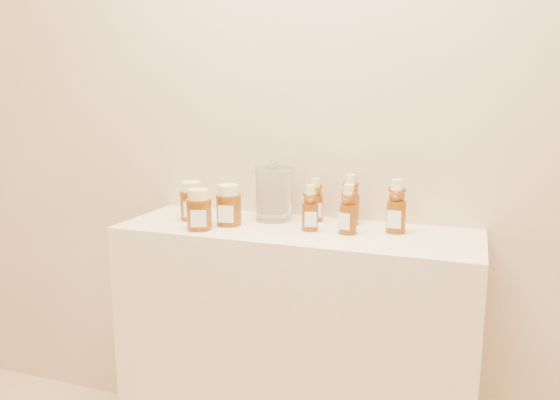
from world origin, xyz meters
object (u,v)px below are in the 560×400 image
at_px(display_table, 295,354).
at_px(glass_canister, 274,192).
at_px(honey_jar_left, 192,201).
at_px(bear_bottle_front_left, 310,205).
at_px(bear_bottle_back_left, 315,197).

height_order(display_table, glass_canister, glass_canister).
bearing_deg(glass_canister, honey_jar_left, -162.30).
relative_size(bear_bottle_front_left, glass_canister, 0.82).
bearing_deg(bear_bottle_back_left, display_table, -126.85).
distance_m(display_table, bear_bottle_back_left, 0.55).
relative_size(display_table, glass_canister, 5.84).
relative_size(bear_bottle_back_left, honey_jar_left, 1.27).
bearing_deg(honey_jar_left, glass_canister, -5.67).
xyz_separation_m(display_table, honey_jar_left, (-0.39, 0.00, 0.52)).
height_order(display_table, bear_bottle_back_left, bear_bottle_back_left).
bearing_deg(glass_canister, bear_bottle_front_left, -30.79).
relative_size(honey_jar_left, glass_canister, 0.66).
distance_m(bear_bottle_back_left, glass_canister, 0.15).
height_order(bear_bottle_front_left, glass_canister, glass_canister).
distance_m(honey_jar_left, glass_canister, 0.29).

